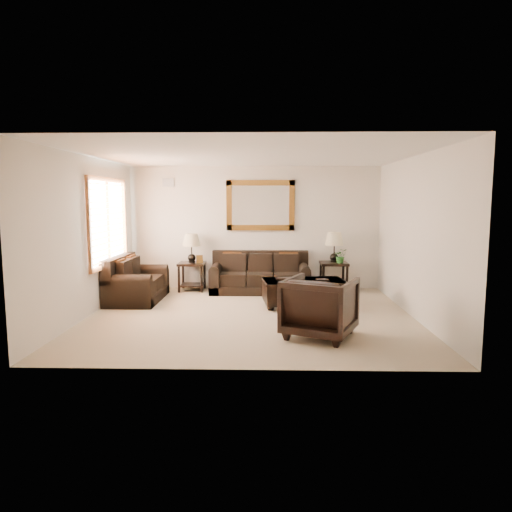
{
  "coord_description": "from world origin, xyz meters",
  "views": [
    {
      "loc": [
        0.3,
        -7.6,
        1.96
      ],
      "look_at": [
        0.08,
        0.6,
        0.96
      ],
      "focal_mm": 32.0,
      "sensor_mm": 36.0,
      "label": 1
    }
  ],
  "objects_px": {
    "sofa": "(260,277)",
    "loveseat": "(134,284)",
    "end_table_left": "(192,254)",
    "armchair": "(320,304)",
    "coffee_table": "(304,290)",
    "end_table_right": "(334,253)"
  },
  "relations": [
    {
      "from": "sofa",
      "to": "end_table_left",
      "type": "relative_size",
      "value": 1.69
    },
    {
      "from": "end_table_right",
      "to": "coffee_table",
      "type": "relative_size",
      "value": 0.82
    },
    {
      "from": "loveseat",
      "to": "coffee_table",
      "type": "relative_size",
      "value": 0.99
    },
    {
      "from": "sofa",
      "to": "coffee_table",
      "type": "distance_m",
      "value": 1.63
    },
    {
      "from": "sofa",
      "to": "end_table_left",
      "type": "bearing_deg",
      "value": 176.44
    },
    {
      "from": "sofa",
      "to": "coffee_table",
      "type": "relative_size",
      "value": 1.34
    },
    {
      "from": "armchair",
      "to": "end_table_right",
      "type": "bearing_deg",
      "value": -76.85
    },
    {
      "from": "end_table_left",
      "to": "end_table_right",
      "type": "xyz_separation_m",
      "value": [
        3.08,
        -0.01,
        0.02
      ]
    },
    {
      "from": "end_table_left",
      "to": "coffee_table",
      "type": "height_order",
      "value": "end_table_left"
    },
    {
      "from": "loveseat",
      "to": "armchair",
      "type": "relative_size",
      "value": 1.63
    },
    {
      "from": "coffee_table",
      "to": "sofa",
      "type": "bearing_deg",
      "value": 113.57
    },
    {
      "from": "loveseat",
      "to": "armchair",
      "type": "height_order",
      "value": "armchair"
    },
    {
      "from": "end_table_left",
      "to": "loveseat",
      "type": "bearing_deg",
      "value": -133.37
    },
    {
      "from": "end_table_right",
      "to": "coffee_table",
      "type": "distance_m",
      "value": 1.75
    },
    {
      "from": "sofa",
      "to": "loveseat",
      "type": "xyz_separation_m",
      "value": [
        -2.46,
        -0.93,
        0.01
      ]
    },
    {
      "from": "coffee_table",
      "to": "end_table_left",
      "type": "bearing_deg",
      "value": 140.15
    },
    {
      "from": "end_table_left",
      "to": "armchair",
      "type": "distance_m",
      "value": 4.13
    },
    {
      "from": "sofa",
      "to": "end_table_right",
      "type": "xyz_separation_m",
      "value": [
        1.59,
        0.09,
        0.52
      ]
    },
    {
      "from": "loveseat",
      "to": "end_table_right",
      "type": "bearing_deg",
      "value": -75.88
    },
    {
      "from": "sofa",
      "to": "end_table_right",
      "type": "bearing_deg",
      "value": 3.07
    },
    {
      "from": "loveseat",
      "to": "end_table_left",
      "type": "xyz_separation_m",
      "value": [
        0.97,
        1.03,
        0.49
      ]
    },
    {
      "from": "sofa",
      "to": "coffee_table",
      "type": "xyz_separation_m",
      "value": [
        0.83,
        -1.4,
        0.0
      ]
    }
  ]
}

